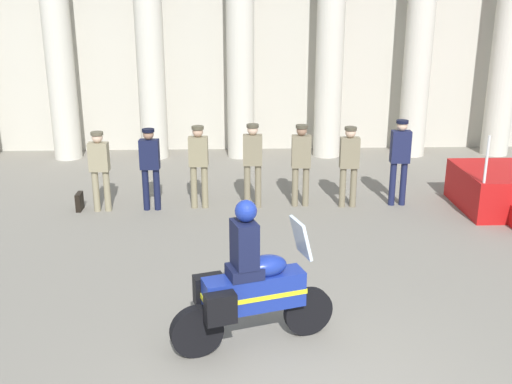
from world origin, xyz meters
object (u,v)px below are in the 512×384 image
at_px(officer_in_row_0, 99,165).
at_px(briefcase_on_ground, 80,202).
at_px(officer_in_row_3, 253,159).
at_px(officer_in_row_2, 199,160).
at_px(officer_in_row_4, 301,159).
at_px(motorcycle_with_rider, 249,287).
at_px(officer_in_row_6, 400,156).
at_px(officer_in_row_1, 150,163).
at_px(officer_in_row_5, 349,160).

xyz_separation_m(officer_in_row_0, briefcase_on_ground, (-0.47, 0.07, -0.78)).
bearing_deg(officer_in_row_3, officer_in_row_2, 0.21).
height_order(officer_in_row_3, officer_in_row_4, officer_in_row_3).
bearing_deg(officer_in_row_0, officer_in_row_2, -174.05).
relative_size(officer_in_row_2, motorcycle_with_rider, 0.83).
bearing_deg(briefcase_on_ground, motorcycle_with_rider, -57.31).
distance_m(officer_in_row_0, briefcase_on_ground, 0.91).
xyz_separation_m(officer_in_row_2, officer_in_row_6, (4.05, 0.02, 0.05)).
bearing_deg(officer_in_row_6, officer_in_row_3, 2.90).
relative_size(officer_in_row_2, officer_in_row_3, 0.98).
bearing_deg(officer_in_row_0, officer_in_row_1, -175.50).
relative_size(officer_in_row_6, motorcycle_with_rider, 0.87).
bearing_deg(officer_in_row_1, officer_in_row_0, 4.50).
relative_size(officer_in_row_2, officer_in_row_4, 1.00).
relative_size(officer_in_row_0, motorcycle_with_rider, 0.80).
height_order(officer_in_row_0, officer_in_row_3, officer_in_row_3).
relative_size(officer_in_row_0, officer_in_row_2, 0.96).
bearing_deg(officer_in_row_0, motorcycle_with_rider, 121.01).
distance_m(officer_in_row_0, officer_in_row_1, 0.98).
relative_size(officer_in_row_3, officer_in_row_4, 1.02).
xyz_separation_m(officer_in_row_3, briefcase_on_ground, (-3.49, -0.04, -0.84)).
height_order(officer_in_row_0, officer_in_row_2, officer_in_row_2).
bearing_deg(officer_in_row_4, officer_in_row_5, 176.47).
relative_size(officer_in_row_0, officer_in_row_6, 0.91).
height_order(officer_in_row_1, officer_in_row_6, officer_in_row_6).
bearing_deg(motorcycle_with_rider, officer_in_row_5, 49.87).
xyz_separation_m(officer_in_row_6, briefcase_on_ground, (-6.46, -0.09, -0.87)).
height_order(officer_in_row_0, officer_in_row_1, officer_in_row_1).
height_order(officer_in_row_4, officer_in_row_5, officer_in_row_4).
bearing_deg(officer_in_row_0, officer_in_row_5, -177.17).
bearing_deg(officer_in_row_1, officer_in_row_2, -172.55).
xyz_separation_m(officer_in_row_2, officer_in_row_3, (1.08, -0.03, 0.02)).
bearing_deg(briefcase_on_ground, officer_in_row_6, 0.80).
relative_size(motorcycle_with_rider, briefcase_on_ground, 5.64).
xyz_separation_m(officer_in_row_0, motorcycle_with_rider, (2.80, -5.03, -0.16)).
xyz_separation_m(officer_in_row_0, officer_in_row_5, (4.95, 0.08, 0.02)).
bearing_deg(briefcase_on_ground, officer_in_row_5, 0.14).
height_order(officer_in_row_5, briefcase_on_ground, officer_in_row_5).
bearing_deg(officer_in_row_4, officer_in_row_6, -178.50).
height_order(officer_in_row_2, motorcycle_with_rider, motorcycle_with_rider).
xyz_separation_m(officer_in_row_0, officer_in_row_1, (0.98, 0.04, 0.03)).
bearing_deg(officer_in_row_6, officer_in_row_0, 3.40).
xyz_separation_m(officer_in_row_2, motorcycle_with_rider, (0.87, -5.17, -0.20)).
xyz_separation_m(officer_in_row_1, briefcase_on_ground, (-1.45, 0.02, -0.80)).
distance_m(officer_in_row_6, briefcase_on_ground, 6.52).
xyz_separation_m(officer_in_row_1, officer_in_row_2, (0.95, 0.09, 0.02)).
distance_m(officer_in_row_1, officer_in_row_3, 2.03).
height_order(officer_in_row_0, motorcycle_with_rider, motorcycle_with_rider).
bearing_deg(officer_in_row_5, officer_in_row_4, -3.53).
xyz_separation_m(officer_in_row_4, officer_in_row_5, (0.96, -0.09, -0.02)).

